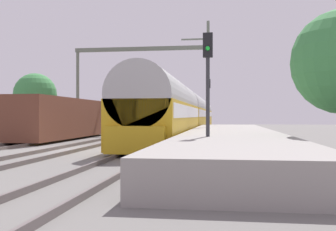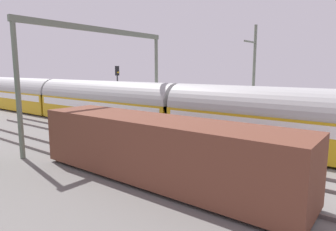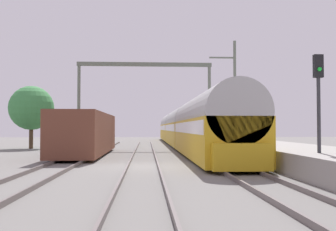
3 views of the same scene
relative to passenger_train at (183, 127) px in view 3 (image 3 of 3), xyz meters
name	(u,v)px [view 3 (image 3 of 3)]	position (x,y,z in m)	size (l,w,h in m)	color
ground	(143,166)	(-3.95, -20.93, -1.97)	(120.00, 120.00, 0.00)	slate
track_far_west	(60,165)	(-7.90, -20.93, -1.89)	(1.52, 60.00, 0.16)	#615755
track_west	(143,165)	(-3.95, -20.93, -1.89)	(1.52, 60.00, 0.16)	#615755
track_east	(224,164)	(0.00, -20.93, -1.89)	(1.52, 60.00, 0.16)	#615755
platform	(286,154)	(3.82, -18.93, -1.52)	(4.40, 28.00, 0.90)	gray
passenger_train	(183,127)	(0.00, 0.00, 0.00)	(2.93, 49.20, 3.82)	gold
freight_car	(87,134)	(-7.90, -12.83, -0.50)	(2.80, 13.00, 2.70)	brown
person_crossing	(201,137)	(1.13, -5.00, -0.94)	(0.45, 0.34, 1.73)	#3C3C3C
railway_signal_near	(319,98)	(2.88, -25.12, 1.06)	(0.36, 0.30, 4.72)	#2D2D33
railway_signal_far	(201,113)	(1.92, 0.29, 1.41)	(0.36, 0.30, 5.31)	#2D2D33
catenary_gantry	(145,87)	(-3.95, -4.50, 3.64)	(12.30, 0.28, 7.86)	#626B5C
catenary_pole_east_mid	(234,95)	(2.35, -13.01, 2.18)	(1.90, 0.20, 8.00)	#626B5C
tree_west_background	(31,108)	(-14.20, -4.16, 1.69)	(3.99, 3.99, 5.67)	#4C3826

